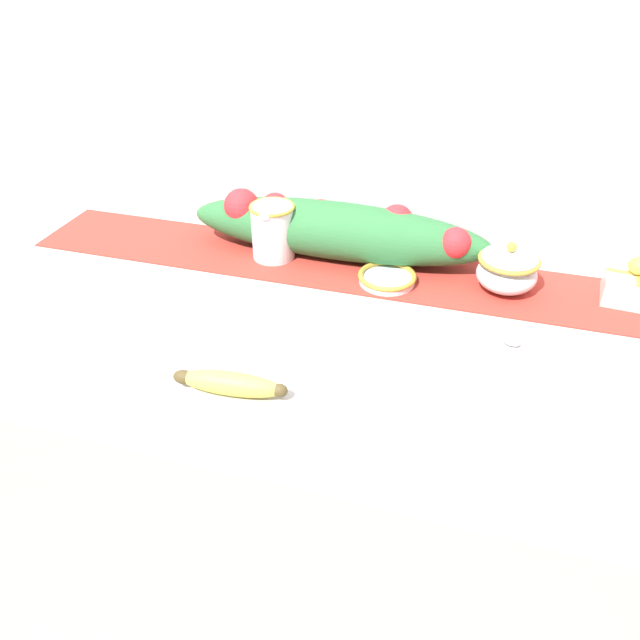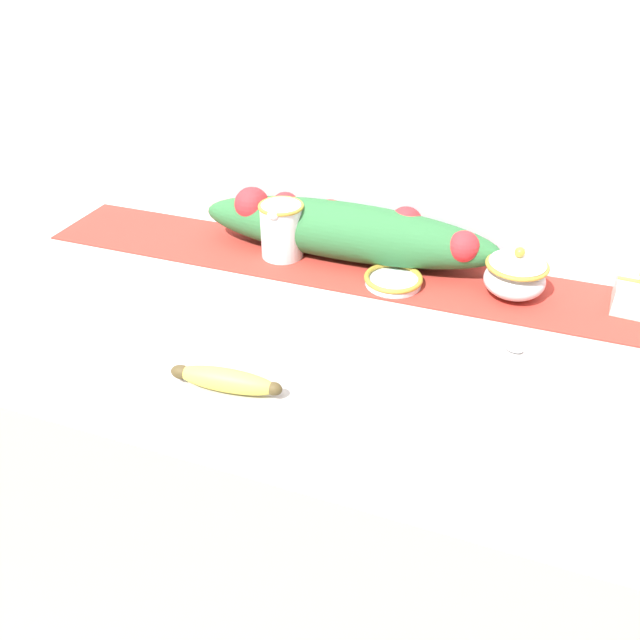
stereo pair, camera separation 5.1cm
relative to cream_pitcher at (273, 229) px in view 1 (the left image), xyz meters
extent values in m
plane|color=gray|center=(0.13, -0.25, -0.95)|extent=(12.00, 12.00, 0.00)
cube|color=#B7B2AD|center=(0.13, -0.25, -0.51)|extent=(1.45, 0.71, 0.89)
cube|color=silver|center=(0.13, 0.13, 0.25)|extent=(2.25, 0.04, 2.40)
cube|color=#B23328|center=(0.13, 0.00, -0.07)|extent=(1.33, 0.20, 0.00)
cylinder|color=white|center=(0.00, 0.00, 0.00)|extent=(0.09, 0.09, 0.12)
torus|color=#B79333|center=(0.00, 0.00, 0.05)|extent=(0.10, 0.10, 0.01)
torus|color=white|center=(0.00, 0.06, 0.00)|extent=(0.06, 0.01, 0.06)
ellipsoid|color=white|center=(0.00, -0.04, 0.05)|extent=(0.03, 0.02, 0.02)
ellipsoid|color=white|center=(0.49, 0.00, -0.03)|extent=(0.12, 0.12, 0.07)
torus|color=#B79333|center=(0.49, 0.00, 0.00)|extent=(0.12, 0.12, 0.01)
ellipsoid|color=white|center=(0.49, 0.00, 0.01)|extent=(0.11, 0.11, 0.02)
sphere|color=#B79333|center=(0.49, 0.00, 0.03)|extent=(0.02, 0.02, 0.02)
cylinder|color=white|center=(0.26, -0.04, -0.06)|extent=(0.11, 0.11, 0.01)
torus|color=#B79333|center=(0.26, -0.04, -0.05)|extent=(0.12, 0.12, 0.01)
ellipsoid|color=#DBCC4C|center=(0.09, -0.45, -0.05)|extent=(0.17, 0.05, 0.04)
ellipsoid|color=brown|center=(0.01, -0.45, -0.05)|extent=(0.04, 0.03, 0.02)
ellipsoid|color=brown|center=(0.17, -0.44, -0.05)|extent=(0.03, 0.02, 0.02)
cube|color=#B7B7BC|center=(0.43, -0.15, -0.07)|extent=(0.13, 0.05, 0.00)
ellipsoid|color=#B7B7BC|center=(0.51, -0.18, -0.06)|extent=(0.04, 0.03, 0.01)
cube|color=silver|center=(0.72, 0.03, -0.04)|extent=(0.12, 0.10, 0.05)
cube|color=gold|center=(0.72, 0.03, -0.01)|extent=(0.11, 0.02, 0.00)
cube|color=gold|center=(0.72, 0.03, -0.01)|extent=(0.02, 0.10, 0.00)
ellipsoid|color=#2D6B38|center=(0.13, 0.04, 0.00)|extent=(0.65, 0.13, 0.12)
sphere|color=red|center=(-0.08, 0.03, 0.03)|extent=(0.08, 0.08, 0.08)
sphere|color=red|center=(-0.01, 0.06, 0.02)|extent=(0.06, 0.06, 0.06)
sphere|color=red|center=(0.09, 0.05, 0.01)|extent=(0.08, 0.08, 0.08)
sphere|color=red|center=(0.17, 0.02, 0.01)|extent=(0.05, 0.05, 0.05)
sphere|color=red|center=(0.25, 0.06, 0.02)|extent=(0.07, 0.07, 0.07)
sphere|color=red|center=(0.38, 0.02, 0.01)|extent=(0.06, 0.06, 0.06)
camera|label=1|loc=(0.44, -1.13, 0.58)|focal=35.00mm
camera|label=2|loc=(0.49, -1.11, 0.58)|focal=35.00mm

